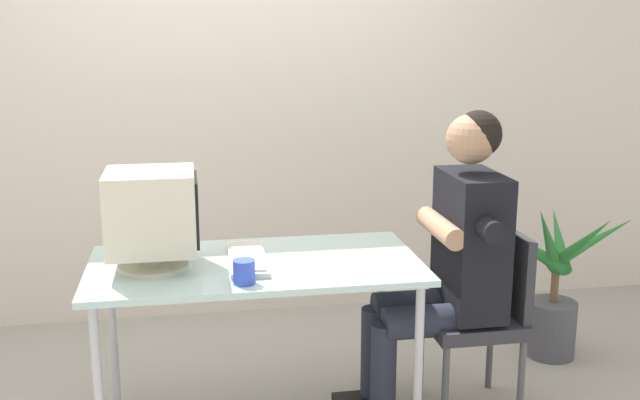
% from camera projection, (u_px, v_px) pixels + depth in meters
% --- Properties ---
extents(wall_back, '(8.00, 0.10, 3.00)m').
position_uv_depth(wall_back, '(283.00, 58.00, 4.29)').
color(wall_back, beige).
rests_on(wall_back, ground_plane).
extents(desk, '(1.35, 0.70, 0.74)m').
position_uv_depth(desk, '(256.00, 276.00, 3.09)').
color(desk, '#B7B7BC').
rests_on(desk, ground_plane).
extents(crt_monitor, '(0.35, 0.32, 0.40)m').
position_uv_depth(crt_monitor, '(152.00, 214.00, 2.94)').
color(crt_monitor, beige).
rests_on(crt_monitor, desk).
extents(keyboard, '(0.16, 0.46, 0.03)m').
position_uv_depth(keyboard, '(247.00, 258.00, 3.07)').
color(keyboard, silver).
rests_on(keyboard, desk).
extents(office_chair, '(0.40, 0.40, 0.82)m').
position_uv_depth(office_chair, '(484.00, 309.00, 3.30)').
color(office_chair, '#4C4C51').
rests_on(office_chair, ground_plane).
extents(person_seated, '(0.69, 0.60, 1.35)m').
position_uv_depth(person_seated, '(450.00, 254.00, 3.21)').
color(person_seated, black).
rests_on(person_seated, ground_plane).
extents(potted_plant, '(0.76, 0.70, 0.87)m').
position_uv_depth(potted_plant, '(555.00, 289.00, 3.85)').
color(potted_plant, '#4C4C51').
rests_on(potted_plant, ground_plane).
extents(desk_mug, '(0.08, 0.09, 0.09)m').
position_uv_depth(desk_mug, '(244.00, 272.00, 2.81)').
color(desk_mug, blue).
rests_on(desk_mug, desk).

